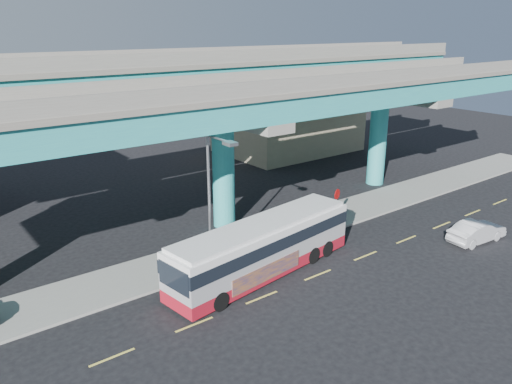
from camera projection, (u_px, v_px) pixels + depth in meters
ground at (314, 273)px, 28.11m from camera, size 120.00×120.00×0.00m
sidewalk at (255, 240)px, 32.22m from camera, size 70.00×4.00×0.15m
lane_markings at (318, 275)px, 27.88m from camera, size 58.00×0.12×0.01m
viaduct at (221, 93)px, 32.06m from camera, size 52.00×12.40×11.70m
building_beige at (288, 119)px, 54.68m from camera, size 14.00×10.23×7.00m
transit_bus at (263, 246)px, 27.51m from camera, size 12.32×4.19×3.11m
sedan at (477, 231)px, 32.01m from camera, size 2.36×4.55×1.40m
street_lamp at (214, 184)px, 26.55m from camera, size 0.50×2.55×7.84m
stop_sign at (337, 199)px, 34.12m from camera, size 0.74×0.25×2.54m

